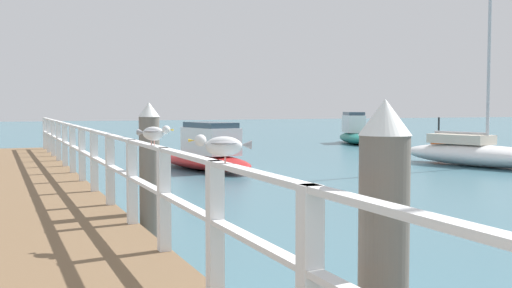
% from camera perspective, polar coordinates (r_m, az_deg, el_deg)
% --- Properties ---
extents(pier_deck, '(2.69, 24.74, 0.44)m').
position_cam_1_polar(pier_deck, '(11.56, -20.22, -5.30)').
color(pier_deck, brown).
rests_on(pier_deck, ground_plane).
extents(pier_railing, '(0.12, 23.26, 1.06)m').
position_cam_1_polar(pier_railing, '(11.57, -14.04, -0.80)').
color(pier_railing, white).
rests_on(pier_railing, pier_deck).
extents(dock_piling_near, '(0.29, 0.29, 1.98)m').
position_cam_1_polar(dock_piling_near, '(3.73, 11.11, -11.30)').
color(dock_piling_near, '#6B6056').
rests_on(dock_piling_near, ground_plane).
extents(dock_piling_far, '(0.29, 0.29, 1.98)m').
position_cam_1_polar(dock_piling_far, '(9.08, -9.33, -2.55)').
color(dock_piling_far, '#6B6056').
rests_on(dock_piling_far, ground_plane).
extents(seagull_foreground, '(0.46, 0.24, 0.21)m').
position_cam_1_polar(seagull_foreground, '(4.88, -2.95, -0.10)').
color(seagull_foreground, white).
rests_on(seagull_foreground, pier_railing).
extents(seagull_background, '(0.33, 0.40, 0.21)m').
position_cam_1_polar(seagull_background, '(7.09, -8.95, 0.98)').
color(seagull_background, white).
rests_on(seagull_background, pier_railing).
extents(boat_2, '(2.37, 5.29, 1.42)m').
position_cam_1_polar(boat_2, '(19.51, -4.49, -0.86)').
color(boat_2, red).
rests_on(boat_2, ground_plane).
extents(boat_4, '(2.98, 5.89, 7.95)m').
position_cam_1_polar(boat_4, '(21.62, 18.88, -0.73)').
color(boat_4, white).
rests_on(boat_4, ground_plane).
extents(boat_5, '(2.68, 4.77, 1.57)m').
position_cam_1_polar(boat_5, '(32.76, 8.68, 0.95)').
color(boat_5, '#197266').
rests_on(boat_5, ground_plane).
extents(channel_buoy, '(0.70, 0.70, 1.40)m').
position_cam_1_polar(channel_buoy, '(28.96, 15.73, 0.22)').
color(channel_buoy, '#E54C19').
rests_on(channel_buoy, ground_plane).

